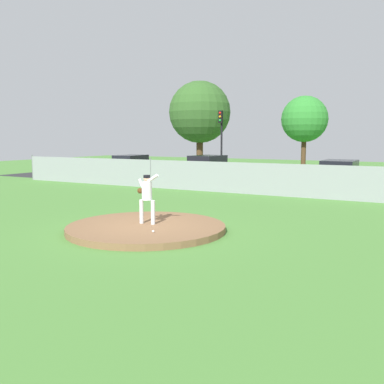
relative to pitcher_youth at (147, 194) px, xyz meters
The scene contains 13 objects.
ground_plane 5.96m from the pitcher_youth, 89.23° to the left, with size 80.00×80.00×0.00m, color #4C8438.
asphalt_strip 14.40m from the pitcher_youth, 89.69° to the left, with size 44.00×7.00×0.01m, color #2B2B2D.
pitchers_mound 1.07m from the pitcher_youth, 62.58° to the right, with size 4.98×4.98×0.20m, color brown.
pitcher_youth is the anchor object (origin of this frame).
baseball 1.63m from the pitcher_youth, 47.59° to the right, with size 0.07×0.07×0.07m, color white.
chainlink_fence 9.85m from the pitcher_youth, 89.54° to the left, with size 33.31×0.07×1.75m.
parked_car_silver 18.46m from the pitcher_youth, 128.43° to the left, with size 1.93×4.63×1.67m.
parked_car_charcoal 14.40m from the pitcher_youth, 76.47° to the left, with size 1.94×4.51×1.68m.
parked_car_burgundy 14.94m from the pitcher_youth, 109.42° to the left, with size 2.17×4.42×1.78m.
traffic_cone_orange 14.99m from the pitcher_youth, 127.03° to the left, with size 0.40×0.40×0.55m.
traffic_light_near 19.18m from the pitcher_youth, 108.01° to the left, with size 0.28×0.46×4.91m.
tree_slender_far 24.35m from the pitcher_youth, 113.85° to the left, with size 5.27×5.27×7.75m.
tree_broad_left 24.12m from the pitcher_youth, 92.91° to the left, with size 3.69×3.69×6.27m.
Camera 1 is at (7.70, -11.00, 2.92)m, focal length 40.39 mm.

